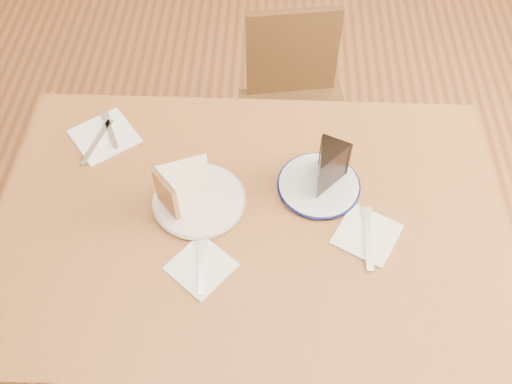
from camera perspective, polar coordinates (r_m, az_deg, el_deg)
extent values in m
plane|color=#522B15|center=(2.01, -0.43, -14.66)|extent=(4.00, 4.00, 0.00)
cube|color=brown|center=(1.36, -0.62, -3.20)|extent=(1.20, 0.80, 0.04)
cylinder|color=black|center=(1.95, -16.12, -0.25)|extent=(0.06, 0.06, 0.71)
cylinder|color=black|center=(1.93, 16.21, -1.23)|extent=(0.06, 0.06, 0.71)
cube|color=#352110|center=(2.01, 4.12, 6.63)|extent=(0.42, 0.42, 0.04)
cylinder|color=#352110|center=(2.30, 7.11, 6.23)|extent=(0.03, 0.03, 0.38)
cylinder|color=#352110|center=(2.26, -0.80, 5.60)|extent=(0.03, 0.03, 0.38)
cylinder|color=#352110|center=(2.11, 8.72, -0.10)|extent=(0.03, 0.03, 0.38)
cylinder|color=#352110|center=(2.06, 0.14, -0.91)|extent=(0.03, 0.03, 0.38)
cube|color=#352110|center=(2.01, 3.67, 13.75)|extent=(0.32, 0.08, 0.33)
cylinder|color=white|center=(1.37, -5.70, -0.84)|extent=(0.21, 0.21, 0.01)
cylinder|color=white|center=(1.40, 6.29, 0.67)|extent=(0.19, 0.19, 0.01)
cube|color=white|center=(1.28, -5.52, -7.43)|extent=(0.17, 0.17, 0.00)
cube|color=white|center=(1.34, 11.03, -4.17)|extent=(0.18, 0.18, 0.00)
cube|color=white|center=(1.55, -14.90, 5.42)|extent=(0.21, 0.21, 0.00)
cube|color=silver|center=(1.28, -5.44, -7.42)|extent=(0.02, 0.14, 0.00)
cube|color=silver|center=(1.33, 11.17, -4.56)|extent=(0.02, 0.17, 0.00)
cube|color=silver|center=(1.56, -14.39, 6.01)|extent=(0.07, 0.13, 0.00)
cube|color=silver|center=(1.54, -15.66, 4.86)|extent=(0.05, 0.16, 0.00)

